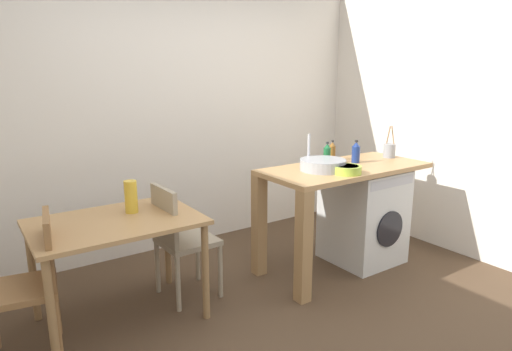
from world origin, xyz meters
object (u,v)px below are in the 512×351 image
object	(u,v)px
utensil_crock	(389,150)
chair_opposite	(178,236)
dining_table	(116,233)
chair_person_seat	(33,279)
mixing_bowl	(347,169)
bottle_clear_small	(356,152)
washing_machine	(363,215)
bottle_tall_green	(327,154)
bottle_squat_brown	(332,151)
vase	(131,197)

from	to	relation	value
utensil_crock	chair_opposite	bearing A→B (deg)	173.33
dining_table	utensil_crock	world-z (taller)	utensil_crock
chair_person_seat	mixing_bowl	xyz separation A→B (m)	(2.28, -0.33, 0.45)
bottle_clear_small	utensil_crock	world-z (taller)	utensil_crock
utensil_crock	bottle_clear_small	bearing A→B (deg)	178.50
dining_table	washing_machine	distance (m)	2.20
washing_machine	utensil_crock	distance (m)	0.67
dining_table	bottle_tall_green	xyz separation A→B (m)	(1.88, -0.06, 0.36)
bottle_tall_green	mixing_bowl	world-z (taller)	bottle_tall_green
chair_person_seat	bottle_clear_small	distance (m)	2.70
bottle_tall_green	utensil_crock	bearing A→B (deg)	-11.74
chair_opposite	mixing_bowl	xyz separation A→B (m)	(1.25, -0.49, 0.45)
chair_opposite	utensil_crock	distance (m)	2.14
dining_table	mixing_bowl	distance (m)	1.81
dining_table	bottle_squat_brown	bearing A→B (deg)	0.39
bottle_clear_small	washing_machine	bearing A→B (deg)	-41.07
chair_opposite	mixing_bowl	bearing A→B (deg)	66.84
chair_person_seat	chair_opposite	distance (m)	1.03
utensil_crock	bottle_tall_green	bearing A→B (deg)	168.26
dining_table	bottle_squat_brown	size ratio (longest dim) A/B	5.97
bottle_clear_small	bottle_squat_brown	bearing A→B (deg)	116.64
washing_machine	mixing_bowl	distance (m)	0.72
chair_opposite	chair_person_seat	bearing A→B (deg)	-82.84
mixing_bowl	vase	xyz separation A→B (m)	(-1.58, 0.54, -0.10)
chair_person_seat	bottle_squat_brown	world-z (taller)	bottle_squat_brown
chair_person_seat	bottle_tall_green	world-z (taller)	bottle_tall_green
chair_opposite	vase	distance (m)	0.48
chair_opposite	washing_machine	xyz separation A→B (m)	(1.70, -0.29, -0.08)
dining_table	utensil_crock	size ratio (longest dim) A/B	3.67
dining_table	washing_machine	size ratio (longest dim) A/B	1.28
chair_opposite	bottle_clear_small	size ratio (longest dim) A/B	4.43
chair_opposite	mixing_bowl	world-z (taller)	mixing_bowl
chair_person_seat	bottle_squat_brown	xyz separation A→B (m)	(2.55, 0.13, 0.50)
bottle_clear_small	utensil_crock	size ratio (longest dim) A/B	0.68
dining_table	chair_person_seat	world-z (taller)	chair_person_seat
washing_machine	mixing_bowl	xyz separation A→B (m)	(-0.45, -0.20, 0.53)
bottle_clear_small	vase	size ratio (longest dim) A/B	0.88
vase	mixing_bowl	bearing A→B (deg)	-19.02
washing_machine	chair_person_seat	bearing A→B (deg)	177.17
washing_machine	bottle_tall_green	distance (m)	0.68
chair_person_seat	mixing_bowl	size ratio (longest dim) A/B	3.87
bottle_squat_brown	vase	world-z (taller)	bottle_squat_brown
dining_table	vase	size ratio (longest dim) A/B	4.75
bottle_clear_small	dining_table	bearing A→B (deg)	175.04
chair_person_seat	utensil_crock	size ratio (longest dim) A/B	3.00
bottle_clear_small	mixing_bowl	world-z (taller)	bottle_clear_small
dining_table	chair_opposite	xyz separation A→B (m)	(0.48, 0.05, -0.14)
vase	chair_person_seat	bearing A→B (deg)	-163.07
bottle_squat_brown	mixing_bowl	xyz separation A→B (m)	(-0.28, -0.46, -0.05)
chair_person_seat	washing_machine	bearing A→B (deg)	-83.52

